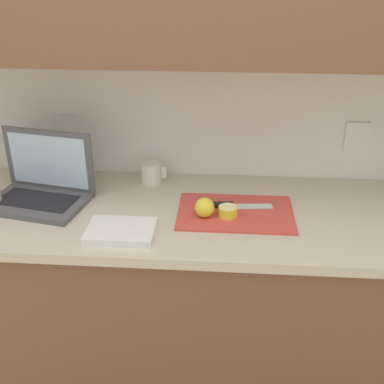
{
  "coord_description": "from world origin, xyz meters",
  "views": [
    {
      "loc": [
        0.23,
        -1.49,
        1.75
      ],
      "look_at": [
        0.12,
        -0.01,
        1.01
      ],
      "focal_mm": 45.0,
      "sensor_mm": 36.0,
      "label": 1
    }
  ],
  "objects_px": {
    "measuring_cup": "(151,173)",
    "cutting_board": "(235,213)",
    "lemon_whole_beside": "(205,207)",
    "lemon_half_cut": "(228,211)",
    "laptop": "(42,185)",
    "knife": "(225,205)"
  },
  "relations": [
    {
      "from": "knife",
      "to": "cutting_board",
      "type": "bearing_deg",
      "value": -46.61
    },
    {
      "from": "lemon_whole_beside",
      "to": "lemon_half_cut",
      "type": "bearing_deg",
      "value": 7.57
    },
    {
      "from": "cutting_board",
      "to": "lemon_half_cut",
      "type": "xyz_separation_m",
      "value": [
        -0.03,
        -0.03,
        0.02
      ]
    },
    {
      "from": "laptop",
      "to": "lemon_whole_beside",
      "type": "height_order",
      "value": "laptop"
    },
    {
      "from": "cutting_board",
      "to": "lemon_half_cut",
      "type": "distance_m",
      "value": 0.05
    },
    {
      "from": "knife",
      "to": "lemon_whole_beside",
      "type": "xyz_separation_m",
      "value": [
        -0.07,
        -0.07,
        0.03
      ]
    },
    {
      "from": "knife",
      "to": "measuring_cup",
      "type": "relative_size",
      "value": 2.5
    },
    {
      "from": "cutting_board",
      "to": "lemon_half_cut",
      "type": "relative_size",
      "value": 6.04
    },
    {
      "from": "lemon_whole_beside",
      "to": "measuring_cup",
      "type": "height_order",
      "value": "measuring_cup"
    },
    {
      "from": "laptop",
      "to": "measuring_cup",
      "type": "bearing_deg",
      "value": 36.47
    },
    {
      "from": "laptop",
      "to": "lemon_half_cut",
      "type": "bearing_deg",
      "value": 4.19
    },
    {
      "from": "laptop",
      "to": "cutting_board",
      "type": "distance_m",
      "value": 0.71
    },
    {
      "from": "laptop",
      "to": "knife",
      "type": "distance_m",
      "value": 0.67
    },
    {
      "from": "measuring_cup",
      "to": "cutting_board",
      "type": "bearing_deg",
      "value": -34.85
    },
    {
      "from": "cutting_board",
      "to": "lemon_half_cut",
      "type": "height_order",
      "value": "lemon_half_cut"
    },
    {
      "from": "laptop",
      "to": "lemon_whole_beside",
      "type": "xyz_separation_m",
      "value": [
        0.6,
        -0.09,
        -0.02
      ]
    },
    {
      "from": "laptop",
      "to": "cutting_board",
      "type": "height_order",
      "value": "laptop"
    },
    {
      "from": "lemon_half_cut",
      "to": "laptop",
      "type": "bearing_deg",
      "value": 173.11
    },
    {
      "from": "cutting_board",
      "to": "measuring_cup",
      "type": "bearing_deg",
      "value": 145.15
    },
    {
      "from": "laptop",
      "to": "measuring_cup",
      "type": "xyz_separation_m",
      "value": [
        0.37,
        0.18,
        -0.02
      ]
    },
    {
      "from": "knife",
      "to": "measuring_cup",
      "type": "bearing_deg",
      "value": 140.13
    },
    {
      "from": "lemon_half_cut",
      "to": "measuring_cup",
      "type": "bearing_deg",
      "value": 139.46
    }
  ]
}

